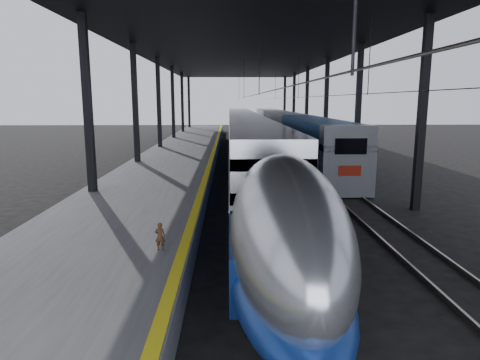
{
  "coord_description": "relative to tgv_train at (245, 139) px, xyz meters",
  "views": [
    {
      "loc": [
        0.63,
        -14.85,
        5.17
      ],
      "look_at": [
        1.06,
        2.28,
        2.0
      ],
      "focal_mm": 32.0,
      "sensor_mm": 36.0,
      "label": 1
    }
  ],
  "objects": [
    {
      "name": "canopy",
      "position": [
        -0.1,
        -2.63,
        7.24
      ],
      "size": [
        18.0,
        75.0,
        9.47
      ],
      "color": "black",
      "rests_on": "ground"
    },
    {
      "name": "platform",
      "position": [
        -5.5,
        -2.63,
        -1.38
      ],
      "size": [
        6.0,
        80.0,
        1.0
      ],
      "primitive_type": "cube",
      "color": "#4C4C4F",
      "rests_on": "ground"
    },
    {
      "name": "ground",
      "position": [
        -2.0,
        -22.63,
        -1.88
      ],
      "size": [
        160.0,
        160.0,
        0.0
      ],
      "primitive_type": "plane",
      "color": "black",
      "rests_on": "ground"
    },
    {
      "name": "tgv_train",
      "position": [
        0.0,
        0.0,
        0.0
      ],
      "size": [
        2.8,
        65.2,
        4.01
      ],
      "color": "#AAACB1",
      "rests_on": "ground"
    },
    {
      "name": "yellow_strip",
      "position": [
        -2.7,
        -2.63,
        -0.87
      ],
      "size": [
        0.3,
        80.0,
        0.01
      ],
      "primitive_type": "cube",
      "color": "yellow",
      "rests_on": "platform"
    },
    {
      "name": "rails",
      "position": [
        2.5,
        -2.63,
        -1.8
      ],
      "size": [
        6.52,
        80.0,
        0.16
      ],
      "color": "slate",
      "rests_on": "ground"
    },
    {
      "name": "child",
      "position": [
        -3.34,
        -25.85,
        -0.47
      ],
      "size": [
        0.31,
        0.21,
        0.81
      ],
      "primitive_type": "imported",
      "rotation": [
        0.0,
        0.0,
        3.07
      ],
      "color": "#432B16",
      "rests_on": "platform"
    },
    {
      "name": "second_train",
      "position": [
        5.0,
        11.98,
        0.1
      ],
      "size": [
        2.84,
        56.05,
        3.91
      ],
      "color": "navy",
      "rests_on": "ground"
    }
  ]
}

